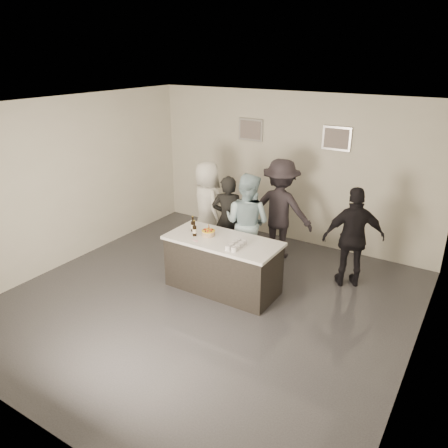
# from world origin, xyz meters

# --- Properties ---
(floor) EXTENTS (6.00, 6.00, 0.00)m
(floor) POSITION_xyz_m (0.00, 0.00, 0.00)
(floor) COLOR #3D3D42
(floor) RESTS_ON ground
(ceiling) EXTENTS (6.00, 6.00, 0.00)m
(ceiling) POSITION_xyz_m (0.00, 0.00, 3.00)
(ceiling) COLOR white
(wall_back) EXTENTS (6.00, 0.04, 3.00)m
(wall_back) POSITION_xyz_m (0.00, 3.00, 1.50)
(wall_back) COLOR silver
(wall_back) RESTS_ON ground
(wall_front) EXTENTS (6.00, 0.04, 3.00)m
(wall_front) POSITION_xyz_m (0.00, -3.00, 1.50)
(wall_front) COLOR silver
(wall_front) RESTS_ON ground
(wall_left) EXTENTS (0.04, 6.00, 3.00)m
(wall_left) POSITION_xyz_m (-3.00, 0.00, 1.50)
(wall_left) COLOR silver
(wall_left) RESTS_ON ground
(wall_right) EXTENTS (0.04, 6.00, 3.00)m
(wall_right) POSITION_xyz_m (3.00, 0.00, 1.50)
(wall_right) COLOR silver
(wall_right) RESTS_ON ground
(picture_left) EXTENTS (0.54, 0.04, 0.44)m
(picture_left) POSITION_xyz_m (-0.90, 2.97, 2.20)
(picture_left) COLOR #B2B2B7
(picture_left) RESTS_ON wall_back
(picture_right) EXTENTS (0.54, 0.04, 0.44)m
(picture_right) POSITION_xyz_m (0.90, 2.97, 2.20)
(picture_right) COLOR #B2B2B7
(picture_right) RESTS_ON wall_back
(bar_counter) EXTENTS (1.86, 0.86, 0.90)m
(bar_counter) POSITION_xyz_m (0.00, 0.46, 0.45)
(bar_counter) COLOR white
(bar_counter) RESTS_ON ground
(cake) EXTENTS (0.22, 0.22, 0.08)m
(cake) POSITION_xyz_m (-0.28, 0.47, 0.94)
(cake) COLOR yellow
(cake) RESTS_ON bar_counter
(beer_bottle_a) EXTENTS (0.07, 0.07, 0.26)m
(beer_bottle_a) POSITION_xyz_m (-0.60, 0.48, 1.03)
(beer_bottle_a) COLOR black
(beer_bottle_a) RESTS_ON bar_counter
(beer_bottle_b) EXTENTS (0.07, 0.07, 0.26)m
(beer_bottle_b) POSITION_xyz_m (-0.47, 0.34, 1.03)
(beer_bottle_b) COLOR black
(beer_bottle_b) RESTS_ON bar_counter
(tumbler_cluster) EXTENTS (0.19, 0.40, 0.08)m
(tumbler_cluster) POSITION_xyz_m (0.33, 0.32, 0.94)
(tumbler_cluster) COLOR orange
(tumbler_cluster) RESTS_ON bar_counter
(candles) EXTENTS (0.24, 0.08, 0.01)m
(candles) POSITION_xyz_m (-0.31, 0.19, 0.90)
(candles) COLOR pink
(candles) RESTS_ON bar_counter
(person_main_black) EXTENTS (0.70, 0.58, 1.65)m
(person_main_black) POSITION_xyz_m (-0.49, 1.42, 0.83)
(person_main_black) COLOR black
(person_main_black) RESTS_ON ground
(person_main_blue) EXTENTS (0.87, 0.68, 1.79)m
(person_main_blue) POSITION_xyz_m (-0.03, 1.31, 0.89)
(person_main_blue) COLOR #9DBFCD
(person_main_blue) RESTS_ON ground
(person_guest_left) EXTENTS (1.03, 0.95, 1.77)m
(person_guest_left) POSITION_xyz_m (-1.13, 1.70, 0.88)
(person_guest_left) COLOR silver
(person_guest_left) RESTS_ON ground
(person_guest_right) EXTENTS (1.08, 0.86, 1.71)m
(person_guest_right) POSITION_xyz_m (1.73, 1.74, 0.86)
(person_guest_right) COLOR black
(person_guest_right) RESTS_ON ground
(person_guest_back) EXTENTS (1.29, 0.83, 1.90)m
(person_guest_back) POSITION_xyz_m (0.24, 2.09, 0.95)
(person_guest_back) COLOR #28242A
(person_guest_back) RESTS_ON ground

